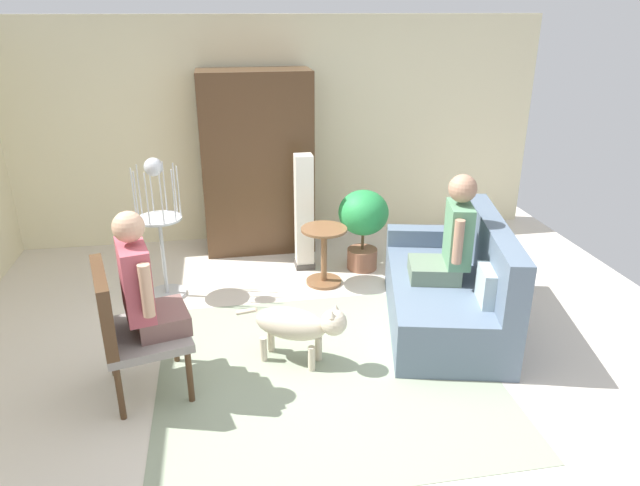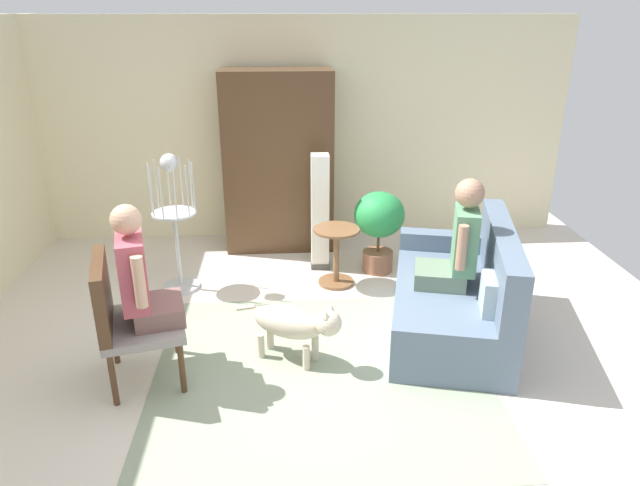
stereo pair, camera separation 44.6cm
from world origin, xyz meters
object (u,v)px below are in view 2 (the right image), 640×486
bird_cage_stand (175,220)px  couch (458,297)px  round_end_table (336,253)px  armoire_cabinet (278,162)px  person_on_couch (458,243)px  dog (294,323)px  armchair (123,312)px  column_lamp (320,213)px  person_on_armchair (140,276)px  potted_plant (379,221)px

bird_cage_stand → couch: bearing=-21.6°
round_end_table → armoire_cabinet: armoire_cabinet is taller
person_on_couch → dog: 1.47m
armchair → column_lamp: column_lamp is taller
person_on_armchair → round_end_table: (1.53, 1.49, -0.51)m
armchair → dog: 1.26m
armchair → column_lamp: bearing=51.8°
armoire_cabinet → round_end_table: bearing=-62.8°
dog → potted_plant: size_ratio=0.95×
person_on_couch → round_end_table: 1.42m
armoire_cabinet → column_lamp: bearing=-57.3°
person_on_armchair → round_end_table: size_ratio=1.51×
couch → round_end_table: couch is taller
dog → armoire_cabinet: bearing=92.5°
person_on_couch → armoire_cabinet: armoire_cabinet is taller
armchair → potted_plant: bearing=40.3°
person_on_armchair → potted_plant: bearing=41.7°
couch → dog: size_ratio=2.26×
armchair → person_on_armchair: 0.30m
couch → bird_cage_stand: bearing=158.4°
armchair → dog: size_ratio=1.20×
armchair → armoire_cabinet: size_ratio=0.49×
round_end_table → person_on_armchair: bearing=-135.7°
couch → person_on_armchair: 2.57m
person_on_armchair → armoire_cabinet: 2.75m
bird_cage_stand → potted_plant: bearing=8.0°
armoire_cabinet → person_on_couch: bearing=-55.1°
potted_plant → armoire_cabinet: size_ratio=0.43×
couch → dog: couch is taller
armchair → person_on_armchair: size_ratio=1.10×
armchair → round_end_table: bearing=42.4°
round_end_table → bird_cage_stand: (-1.54, 0.00, 0.39)m
person_on_armchair → couch: bearing=11.6°
person_on_armchair → bird_cage_stand: size_ratio=0.66×
couch → armchair: bearing=-168.3°
person_on_armchair → bird_cage_stand: (-0.01, 1.49, -0.12)m
couch → dog: (-1.39, -0.36, 0.01)m
armchair → person_on_couch: (2.56, 0.53, 0.24)m
potted_plant → dog: bearing=-119.2°
couch → armoire_cabinet: 2.63m
dog → bird_cage_stand: bird_cage_stand is taller
dog → column_lamp: size_ratio=0.67×
dog → potted_plant: 1.88m
potted_plant → couch: bearing=-69.4°
person_on_couch → column_lamp: bearing=125.8°
bird_cage_stand → armoire_cabinet: armoire_cabinet is taller
couch → armoire_cabinet: armoire_cabinet is taller
dog → column_lamp: 1.82m
couch → potted_plant: (-0.48, 1.27, 0.23)m
couch → potted_plant: bearing=110.6°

